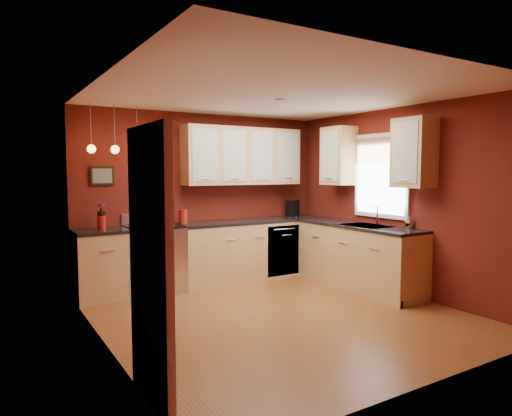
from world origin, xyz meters
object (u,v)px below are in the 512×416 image
red_canister (183,217)px  soap_pump (409,222)px  gas_range (155,258)px  coffee_maker (293,209)px  sink (366,227)px

red_canister → soap_pump: size_ratio=1.17×
gas_range → coffee_maker: (2.53, 0.15, 0.59)m
soap_pump → gas_range: bearing=144.5°
gas_range → soap_pump: bearing=-35.5°
soap_pump → coffee_maker: bearing=98.9°
soap_pump → sink: bearing=114.3°
gas_range → sink: sink is taller
gas_range → sink: size_ratio=1.59×
sink → soap_pump: bearing=-65.7°
gas_range → sink: 3.05m
gas_range → sink: bearing=-29.8°
coffee_maker → soap_pump: (0.34, -2.20, -0.04)m
red_canister → coffee_maker: coffee_maker is taller
red_canister → soap_pump: (2.40, -2.13, -0.02)m
coffee_maker → soap_pump: size_ratio=1.57×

